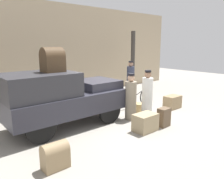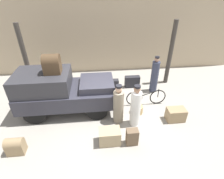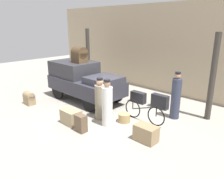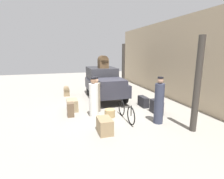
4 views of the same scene
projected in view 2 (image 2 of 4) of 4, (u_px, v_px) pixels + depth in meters
ground_plane at (108, 111)px, 7.42m from camera, size 30.00×30.00×0.00m
station_building_facade at (101, 33)px, 9.67m from camera, size 16.00×0.15×4.50m
canopy_pillar_left at (26, 59)px, 8.11m from camera, size 0.22×0.22×3.24m
canopy_pillar_right at (170, 54)px, 8.72m from camera, size 0.22×0.22×3.24m
truck at (62, 90)px, 7.02m from camera, size 3.78×1.74×1.77m
bicycle at (146, 97)px, 7.65m from camera, size 1.76×0.04×0.76m
wicker_basket at (137, 109)px, 7.26m from camera, size 0.44×0.44×0.33m
porter_carrying_trunk at (136, 107)px, 6.38m from camera, size 0.38×0.38×1.70m
conductor_in_dark_uniform at (155, 76)px, 8.37m from camera, size 0.36×0.36×1.81m
porter_with_bicycle at (118, 106)px, 6.54m from camera, size 0.39×0.39×1.61m
suitcase_black_upright at (111, 84)px, 8.84m from camera, size 0.73×0.29×0.50m
suitcase_small_leather at (132, 137)px, 5.80m from camera, size 0.39×0.27×0.60m
trunk_wicker_pale at (110, 136)px, 5.86m from camera, size 0.72×0.49×0.53m
trunk_large_brown at (132, 82)px, 8.99m from camera, size 0.75×0.28×0.60m
trunk_barrel_dark at (15, 146)px, 5.48m from camera, size 0.54×0.34×0.58m
suitcase_tan_flat at (176, 114)px, 6.83m from camera, size 0.71×0.45×0.52m
trunk_on_truck_roof at (52, 64)px, 6.40m from camera, size 0.60×0.53×0.73m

